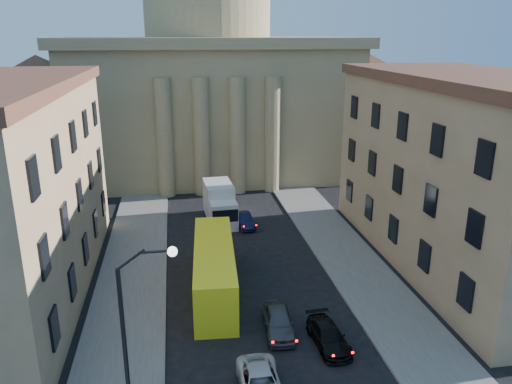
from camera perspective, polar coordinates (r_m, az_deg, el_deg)
sidewalk_left at (r=34.45m, az=-14.52°, el=-13.12°), size 5.00×60.00×0.15m
sidewalk_right at (r=36.77m, az=13.39°, el=-10.96°), size 5.00×60.00×0.15m
church at (r=67.45m, az=-5.33°, el=12.86°), size 68.02×28.76×36.60m
building_right at (r=41.28m, az=22.97°, el=2.26°), size 11.60×26.60×14.70m
street_lamp at (r=23.10m, az=-13.64°, el=-14.44°), size 2.62×0.44×8.83m
car_left_mid at (r=26.73m, az=0.53°, el=-21.12°), size 2.14×4.58×1.27m
car_right_mid at (r=30.44m, az=8.27°, el=-15.98°), size 2.00×4.31×1.22m
car_right_far at (r=31.26m, az=2.59°, el=-14.55°), size 2.02×4.37×1.45m
car_right_distant at (r=47.03m, az=-1.40°, el=-3.23°), size 1.79×3.98×1.27m
city_bus at (r=35.32m, az=-4.79°, el=-8.60°), size 3.47×12.01×3.34m
box_truck at (r=48.34m, az=-4.14°, el=-1.38°), size 2.87×6.57×3.54m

